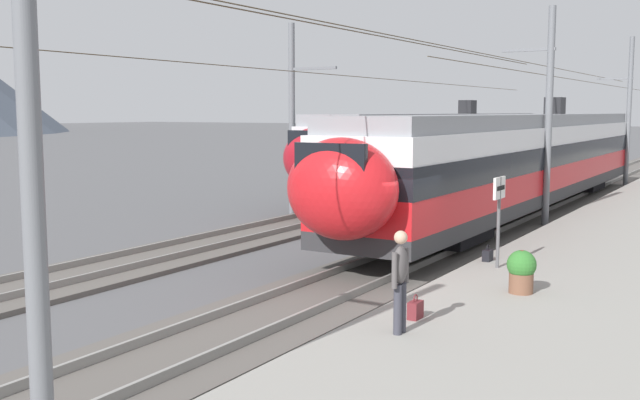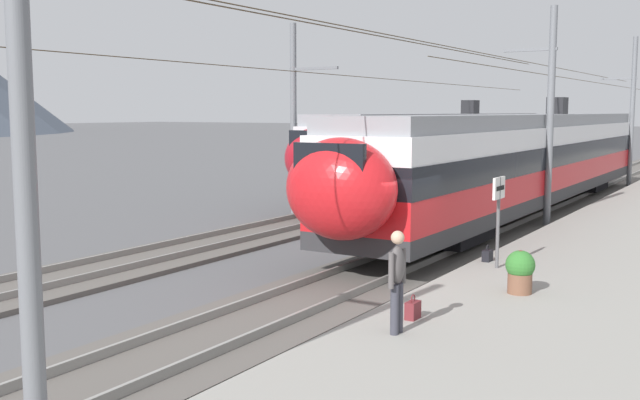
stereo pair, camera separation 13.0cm
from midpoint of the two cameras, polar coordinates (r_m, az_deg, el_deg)
ground_plane at (r=16.98m, az=5.60°, el=-6.69°), size 400.00×400.00×0.00m
platform_slab at (r=15.50m, az=22.06°, el=-7.78°), size 120.00×7.35×0.37m
track_near at (r=17.31m, az=3.27°, el=-6.18°), size 120.00×3.00×0.28m
track_far at (r=20.74m, az=-11.37°, el=-4.13°), size 120.00×3.00×0.28m
train_near_platform at (r=28.71m, az=15.45°, el=3.11°), size 28.64×2.88×4.27m
train_far_track at (r=36.68m, az=9.31°, el=4.00°), size 24.08×2.92×4.27m
catenary_mast_west at (r=8.24m, az=-21.90°, el=4.92°), size 45.79×1.80×7.05m
catenary_mast_mid at (r=26.18m, az=17.15°, el=6.42°), size 45.79×1.80×7.42m
catenary_mast_east at (r=41.97m, az=22.77°, el=6.39°), size 45.79×1.80×7.78m
catenary_mast_far_side at (r=28.40m, az=-1.68°, el=6.51°), size 45.79×2.10×7.26m
platform_sign at (r=17.45m, az=13.75°, el=-0.11°), size 0.70×0.08×2.10m
passenger_walking at (r=12.10m, az=6.25°, el=-5.85°), size 0.53×0.22×1.69m
handbag_beside_passenger at (r=13.15m, az=7.42°, el=-8.36°), size 0.32×0.18×0.44m
handbag_near_sign at (r=18.40m, az=12.92°, el=-4.16°), size 0.32×0.18×0.40m
potted_plant_platform_edge at (r=15.29m, az=15.34°, el=-5.17°), size 0.58×0.58×0.86m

